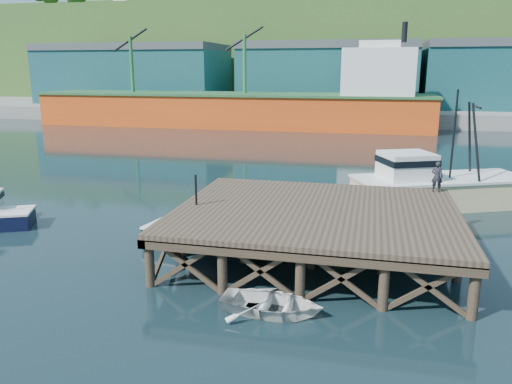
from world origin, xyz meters
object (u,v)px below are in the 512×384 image
(dinghy, at_px, (271,303))
(dockworker, at_px, (437,177))
(boat_black, at_px, (206,231))
(trawler, at_px, (437,183))

(dinghy, xyz_separation_m, dockworker, (6.21, 10.20, 2.51))
(dinghy, bearing_deg, dockworker, -27.55)
(boat_black, relative_size, dinghy, 1.69)
(trawler, height_order, dinghy, trawler)
(boat_black, xyz_separation_m, trawler, (11.23, 9.63, 0.77))
(trawler, xyz_separation_m, dinghy, (-6.92, -15.60, -1.05))
(boat_black, distance_m, trawler, 14.81)
(dinghy, height_order, dockworker, dockworker)
(boat_black, xyz_separation_m, dockworker, (10.52, 4.23, 2.24))
(trawler, bearing_deg, boat_black, -162.80)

